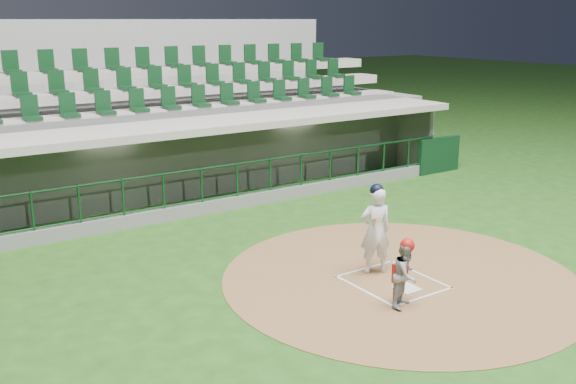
{
  "coord_description": "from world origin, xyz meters",
  "views": [
    {
      "loc": [
        -8.3,
        -8.95,
        5.06
      ],
      "look_at": [
        -0.56,
        2.6,
        1.3
      ],
      "focal_mm": 40.0,
      "sensor_mm": 36.0,
      "label": 1
    }
  ],
  "objects": [
    {
      "name": "ground",
      "position": [
        0.0,
        0.0,
        0.0
      ],
      "size": [
        120.0,
        120.0,
        0.0
      ],
      "primitive_type": "plane",
      "color": "#1C4413",
      "rests_on": "ground"
    },
    {
      "name": "catcher",
      "position": [
        -0.57,
        -1.22,
        0.65
      ],
      "size": [
        0.73,
        0.67,
        1.3
      ],
      "color": "#939298",
      "rests_on": "dirt_circle"
    },
    {
      "name": "batter",
      "position": [
        0.03,
        0.3,
        0.95
      ],
      "size": [
        0.92,
        0.95,
        1.88
      ],
      "color": "white",
      "rests_on": "dirt_circle"
    },
    {
      "name": "seating_deck",
      "position": [
        0.0,
        10.91,
        1.42
      ],
      "size": [
        17.0,
        6.72,
        5.15
      ],
      "color": "slate",
      "rests_on": "ground"
    },
    {
      "name": "batter_box_chalk",
      "position": [
        0.0,
        -0.3,
        0.02
      ],
      "size": [
        1.55,
        1.8,
        0.01
      ],
      "color": "white",
      "rests_on": "ground"
    },
    {
      "name": "dirt_circle",
      "position": [
        0.3,
        -0.2,
        0.01
      ],
      "size": [
        7.2,
        7.2,
        0.01
      ],
      "primitive_type": "cylinder",
      "color": "brown",
      "rests_on": "ground"
    },
    {
      "name": "dugout_structure",
      "position": [
        -0.02,
        7.84,
        0.95
      ],
      "size": [
        16.4,
        3.7,
        3.0
      ],
      "color": "slate",
      "rests_on": "ground"
    },
    {
      "name": "home_plate",
      "position": [
        0.0,
        -0.7,
        0.02
      ],
      "size": [
        0.43,
        0.43,
        0.02
      ],
      "primitive_type": "cube",
      "color": "silver",
      "rests_on": "dirt_circle"
    }
  ]
}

